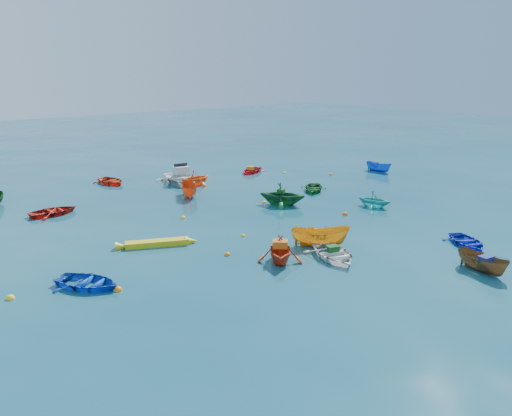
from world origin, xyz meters
TOP-DOWN VIEW (x-y plane):
  - ground at (0.00, 0.00)m, footprint 160.00×160.00m
  - dinghy_blue_sw at (-13.18, 0.84)m, footprint 3.51×3.80m
  - dinghy_white_near at (-2.02, -3.77)m, footprint 3.48×4.05m
  - sampan_brown_mid at (2.27, -9.48)m, footprint 1.47×2.87m
  - dinghy_blue_se at (5.17, -7.17)m, footprint 3.15×3.43m
  - dinghy_orange_w at (-4.41, -2.32)m, footprint 3.59×3.62m
  - sampan_yellow_mid at (-1.19, -2.05)m, footprint 3.24×3.01m
  - dinghy_green_e at (7.58, 7.09)m, footprint 3.61×3.54m
  - dinghy_cyan_se at (7.56, 1.09)m, footprint 2.58×2.80m
  - dinghy_red_nw at (-10.61, 13.44)m, footprint 3.11×2.24m
  - sampan_orange_n at (-0.99, 11.76)m, footprint 2.35×3.15m
  - dinghy_green_n at (2.89, 5.57)m, footprint 4.15×4.25m
  - dinghy_red_ne at (8.20, 15.74)m, footprint 3.42×3.00m
  - sampan_blue_far at (17.86, 8.59)m, footprint 1.23×2.72m
  - dinghy_red_far at (-3.84, 19.69)m, footprint 2.63×3.40m
  - dinghy_orange_far at (1.45, 14.72)m, footprint 2.85×2.50m
  - kayak_yellow at (-8.16, 3.63)m, footprint 4.02×2.33m
  - motorboat_white at (0.83, 16.03)m, footprint 4.21×5.37m
  - tarp_green_a at (-1.99, -3.68)m, footprint 0.73×0.65m
  - tarp_blue_a at (2.25, -9.63)m, footprint 0.70×0.57m
  - tarp_orange_a at (-4.37, -2.29)m, footprint 0.94×0.92m
  - tarp_green_b at (2.83, 5.65)m, footprint 0.81×0.78m
  - tarp_orange_b at (8.10, 15.70)m, footprint 0.70×0.77m
  - buoy_or_a at (-12.28, -0.38)m, footprint 0.38×0.38m
  - buoy_ye_a at (-3.52, 1.89)m, footprint 0.30×0.30m
  - buoy_or_b at (4.45, 1.04)m, footprint 0.39×0.39m
  - buoy_ye_b at (-16.20, 1.75)m, footprint 0.38×0.38m
  - buoy_or_c at (-6.01, 0.02)m, footprint 0.34×0.34m
  - buoy_ye_c at (2.20, 6.78)m, footprint 0.32×0.32m
  - buoy_or_d at (13.18, 10.30)m, footprint 0.37×0.37m
  - buoy_ye_d at (-4.35, 7.21)m, footprint 0.34×0.34m
  - buoy_or_e at (0.14, 18.22)m, footprint 0.30×0.30m
  - buoy_ye_e at (10.38, 13.53)m, footprint 0.30×0.30m

SIDE VIEW (x-z plane):
  - ground at x=0.00m, z-range 0.00..0.00m
  - dinghy_blue_sw at x=-13.18m, z-range -0.32..0.32m
  - dinghy_white_near at x=-2.02m, z-range -0.35..0.35m
  - sampan_brown_mid at x=2.27m, z-range -0.53..0.53m
  - dinghy_blue_se at x=5.17m, z-range -0.29..0.29m
  - dinghy_orange_w at x=-4.41m, z-range -0.72..0.72m
  - sampan_yellow_mid at x=-1.19m, z-range -0.62..0.62m
  - dinghy_green_e at x=7.58m, z-range -0.31..0.31m
  - dinghy_cyan_se at x=7.56m, z-range -0.62..0.62m
  - dinghy_red_nw at x=-10.61m, z-range -0.32..0.32m
  - sampan_orange_n at x=-0.99m, z-range -0.57..0.57m
  - dinghy_green_n at x=2.89m, z-range -0.85..0.85m
  - dinghy_red_ne at x=8.20m, z-range -0.29..0.29m
  - sampan_blue_far at x=17.86m, z-range -0.51..0.51m
  - dinghy_red_far at x=-3.84m, z-range -0.33..0.33m
  - dinghy_orange_far at x=1.45m, z-range -0.71..0.71m
  - kayak_yellow at x=-8.16m, z-range -0.21..0.21m
  - motorboat_white at x=0.83m, z-range -0.81..0.81m
  - buoy_or_a at x=-12.28m, z-range -0.19..0.19m
  - buoy_ye_a at x=-3.52m, z-range -0.15..0.15m
  - buoy_or_b at x=4.45m, z-range -0.19..0.19m
  - buoy_ye_b at x=-16.20m, z-range -0.19..0.19m
  - buoy_or_c at x=-6.01m, z-range -0.17..0.17m
  - buoy_ye_c at x=2.20m, z-range -0.16..0.16m
  - buoy_or_d at x=13.18m, z-range -0.18..0.18m
  - buoy_ye_d at x=-4.35m, z-range -0.17..0.17m
  - buoy_or_e at x=0.14m, z-range -0.15..0.15m
  - buoy_ye_e at x=10.38m, z-range -0.15..0.15m
  - tarp_orange_b at x=8.10m, z-range 0.29..0.60m
  - tarp_green_a at x=-1.99m, z-range 0.35..0.65m
  - tarp_blue_a at x=2.25m, z-range 0.53..0.83m
  - tarp_orange_a at x=-4.37m, z-range 0.72..1.09m
  - tarp_green_b at x=2.83m, z-range 0.85..1.16m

